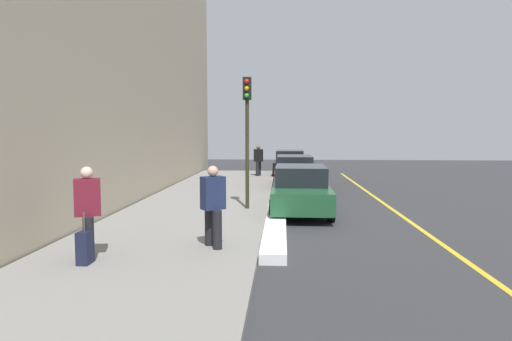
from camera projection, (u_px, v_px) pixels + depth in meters
The scene contains 12 objects.
ground_plane at pixel (298, 213), 14.31m from camera, with size 56.00×56.00×0.00m, color #333335.
sidewalk at pixel (197, 210), 14.50m from camera, with size 28.00×4.60×0.15m, color gray.
lane_stripe_centre at pixel (399, 214), 14.12m from camera, with size 28.00×0.14×0.01m, color gold.
snow_bank_curb at pixel (276, 222), 12.36m from camera, with size 7.45×0.56×0.22m, color white.
parked_car_black at pixel (290, 163), 26.73m from camera, with size 4.84×2.04×1.51m.
parked_car_maroon at pixel (294, 172), 20.56m from camera, with size 4.77×1.91×1.51m.
parked_car_green at pixel (301, 189), 14.33m from camera, with size 4.40×1.93×1.51m.
pedestrian_black_coat at pixel (258, 159), 24.98m from camera, with size 0.56×0.52×1.73m.
pedestrian_navy_coat at pixel (213, 204), 9.41m from camera, with size 0.52×0.56×1.75m.
pedestrian_burgundy_coat at pixel (88, 210), 8.57m from camera, with size 0.56×0.57×1.80m.
traffic_light_pole at pixel (247, 120), 14.07m from camera, with size 0.35×0.26×4.18m.
rolling_suitcase at pixel (85, 247), 8.26m from camera, with size 0.34×0.22×0.98m.
Camera 1 is at (14.19, -0.52, 2.60)m, focal length 31.12 mm.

